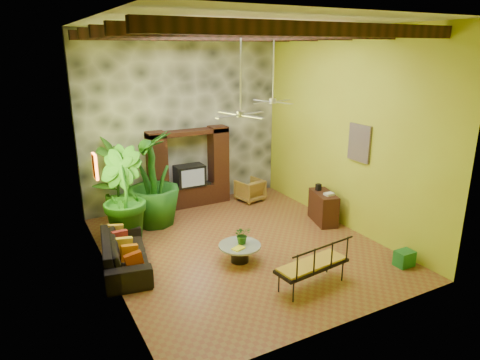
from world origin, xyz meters
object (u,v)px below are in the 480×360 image
wicker_armchair (250,190)px  tall_plant_c (153,179)px  sofa (125,252)px  green_bin (404,258)px  ceiling_fan_front (241,104)px  coffee_table (240,251)px  entertainment_center (189,174)px  tall_plant_b (122,195)px  ceiling_fan_back (273,93)px  iron_bench (315,263)px  tall_plant_a (116,178)px  side_console (323,208)px

wicker_armchair → tall_plant_c: (-3.14, -0.39, 0.91)m
sofa → green_bin: sofa is taller
ceiling_fan_front → coffee_table: 3.16m
entertainment_center → wicker_armchair: 1.94m
tall_plant_b → tall_plant_c: bearing=32.7°
tall_plant_c → coffee_table: bearing=-71.4°
wicker_armchair → tall_plant_b: tall_plant_b is taller
ceiling_fan_back → green_bin: bearing=-74.3°
sofa → iron_bench: bearing=-121.3°
tall_plant_a → side_console: (4.75, -2.93, -0.74)m
ceiling_fan_front → green_bin: size_ratio=4.75×
entertainment_center → ceiling_fan_front: 4.30m
ceiling_fan_back → tall_plant_a: size_ratio=0.81×
ceiling_fan_back → wicker_armchair: (0.17, 1.44, -3.07)m
wicker_armchair → tall_plant_c: bearing=-4.4°
ceiling_fan_back → entertainment_center: bearing=129.6°
ceiling_fan_front → tall_plant_b: 3.71m
sofa → tall_plant_b: 1.62m
entertainment_center → iron_bench: (0.37, -5.48, -0.43)m
iron_bench → green_bin: iron_bench is taller
tall_plant_a → green_bin: 7.48m
wicker_armchair → iron_bench: 5.18m
ceiling_fan_front → tall_plant_b: size_ratio=0.81×
sofa → green_bin: (5.30, -2.82, -0.17)m
tall_plant_c → iron_bench: bearing=-69.2°
coffee_table → wicker_armchair: bearing=57.2°
ceiling_fan_front → wicker_armchair: ceiling_fan_front is taller
wicker_armchair → side_console: 2.58m
green_bin → ceiling_fan_front: bearing=143.1°
entertainment_center → coffee_table: size_ratio=2.60×
tall_plant_c → tall_plant_a: bearing=129.3°
entertainment_center → ceiling_fan_front: size_ratio=1.29×
tall_plant_c → sofa: bearing=-123.0°
ceiling_fan_front → wicker_armchair: bearing=57.1°
iron_bench → green_bin: 2.32m
sofa → tall_plant_a: 3.03m
entertainment_center → sofa: 3.95m
tall_plant_c → green_bin: 6.35m
tall_plant_c → coffee_table: tall_plant_c is taller
entertainment_center → sofa: entertainment_center is taller
ceiling_fan_front → tall_plant_c: (-1.17, 2.65, -2.16)m
tall_plant_a → ceiling_fan_back: bearing=-27.7°
green_bin → sofa: bearing=152.0°
ceiling_fan_back → tall_plant_a: ceiling_fan_back is taller
ceiling_fan_front → side_console: bearing=12.2°
side_console → sofa: bearing=-164.2°
sofa → green_bin: bearing=-108.4°
ceiling_fan_back → coffee_table: (-1.98, -1.89, -3.15)m
coffee_table → green_bin: coffee_table is taller
entertainment_center → side_console: size_ratio=2.32×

